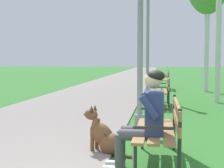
# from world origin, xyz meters

# --- Properties ---
(paved_path) EXTENTS (3.70, 60.00, 0.04)m
(paved_path) POSITION_xyz_m (-2.15, 24.00, 0.02)
(paved_path) COLOR gray
(paved_path) RESTS_ON ground
(park_bench_near) EXTENTS (0.55, 1.50, 0.85)m
(park_bench_near) POSITION_xyz_m (0.41, 1.05, 0.51)
(park_bench_near) COLOR olive
(park_bench_near) RESTS_ON ground
(park_bench_mid) EXTENTS (0.55, 1.50, 0.85)m
(park_bench_mid) POSITION_xyz_m (0.42, 6.34, 0.51)
(park_bench_mid) COLOR olive
(park_bench_mid) RESTS_ON ground
(park_bench_far) EXTENTS (0.55, 1.50, 0.85)m
(park_bench_far) POSITION_xyz_m (0.55, 11.96, 0.51)
(park_bench_far) COLOR olive
(park_bench_far) RESTS_ON ground
(person_seated_on_near_bench) EXTENTS (0.74, 0.49, 1.25)m
(person_seated_on_near_bench) POSITION_xyz_m (0.20, 0.77, 0.68)
(person_seated_on_near_bench) COLOR #4C4C51
(person_seated_on_near_bench) RESTS_ON ground
(dog_brown) EXTENTS (0.79, 0.45, 0.71)m
(dog_brown) POSITION_xyz_m (-0.42, 1.40, 0.26)
(dog_brown) COLOR brown
(dog_brown) RESTS_ON ground
(lamp_post_near) EXTENTS (0.24, 0.24, 3.99)m
(lamp_post_near) POSITION_xyz_m (-0.02, 3.10, 2.06)
(lamp_post_near) COLOR gray
(lamp_post_near) RESTS_ON ground
(lamp_post_mid) EXTENTS (0.24, 0.24, 4.44)m
(lamp_post_mid) POSITION_xyz_m (-0.10, 8.59, 2.29)
(lamp_post_mid) COLOR gray
(lamp_post_mid) RESTS_ON ground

